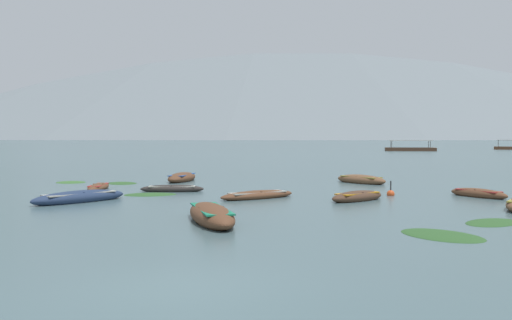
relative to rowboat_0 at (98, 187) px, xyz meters
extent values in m
plane|color=#476066|center=(9.12, 1481.44, -0.14)|extent=(6000.00, 6000.00, 0.00)
cone|color=#56665B|center=(-614.40, 2072.32, 278.89)|extent=(1716.07, 1716.07, 558.05)
cone|color=slate|center=(-91.19, 1894.52, 290.29)|extent=(2546.33, 2546.33, 580.84)
cone|color=slate|center=(535.13, 1796.91, 214.65)|extent=(1534.72, 1534.72, 429.56)
ellipsoid|color=brown|center=(0.00, 0.00, -0.01)|extent=(1.28, 3.37, 0.43)
cube|color=#B22D28|center=(0.00, 0.00, 0.12)|extent=(0.92, 2.43, 0.05)
cube|color=brown|center=(0.00, 0.00, 0.17)|extent=(0.58, 0.16, 0.04)
ellipsoid|color=brown|center=(8.28, -10.60, 0.09)|extent=(2.86, 4.75, 0.75)
cube|color=#197A56|center=(8.28, -10.60, 0.31)|extent=(2.06, 3.42, 0.05)
cube|color=brown|center=(8.28, -10.60, 0.36)|extent=(0.84, 0.39, 0.04)
ellipsoid|color=navy|center=(1.39, -5.57, 0.06)|extent=(3.54, 4.39, 0.64)
cube|color=#B7B2A3|center=(1.39, -5.57, 0.25)|extent=(2.55, 3.16, 0.05)
cube|color=navy|center=(1.39, -5.57, 0.30)|extent=(0.68, 0.51, 0.04)
ellipsoid|color=brown|center=(9.16, -3.38, 0.00)|extent=(3.76, 3.40, 0.47)
cube|color=#B7B2A3|center=(9.16, -3.38, 0.14)|extent=(2.70, 2.45, 0.05)
cube|color=brown|center=(9.16, -3.38, 0.19)|extent=(0.51, 0.59, 0.04)
ellipsoid|color=brown|center=(19.74, -1.75, 0.02)|extent=(2.54, 3.00, 0.52)
cube|color=#B22D28|center=(19.74, -1.75, 0.17)|extent=(1.83, 2.16, 0.05)
cube|color=brown|center=(19.74, -1.75, 0.22)|extent=(0.52, 0.41, 0.04)
ellipsoid|color=brown|center=(3.21, 6.21, 0.08)|extent=(1.67, 4.20, 0.71)
cube|color=#28519E|center=(3.21, 6.21, 0.29)|extent=(1.20, 3.03, 0.05)
cube|color=brown|center=(3.21, 6.21, 0.34)|extent=(0.94, 0.15, 0.04)
ellipsoid|color=#2D2826|center=(4.33, -0.66, 0.00)|extent=(3.45, 1.26, 0.46)
cube|color=#B7B2A3|center=(4.33, -0.66, 0.14)|extent=(2.49, 0.90, 0.05)
cube|color=#2D2826|center=(4.33, -0.66, 0.19)|extent=(0.15, 0.58, 0.04)
ellipsoid|color=#4C3323|center=(13.78, -3.84, 0.03)|extent=(3.00, 3.02, 0.56)
cube|color=orange|center=(13.78, -3.84, 0.20)|extent=(2.16, 2.17, 0.05)
cube|color=#4C3323|center=(13.78, -3.84, 0.25)|extent=(0.54, 0.54, 0.04)
ellipsoid|color=brown|center=(14.85, 5.75, 0.06)|extent=(3.51, 3.65, 0.67)
cube|color=olive|center=(14.85, 5.75, 0.26)|extent=(2.53, 2.63, 0.05)
cube|color=brown|center=(14.85, 5.75, 0.31)|extent=(0.68, 0.64, 0.04)
cube|color=#4C3323|center=(33.69, 91.73, 0.13)|extent=(10.91, 4.48, 0.90)
cylinder|color=#4C4742|center=(37.84, 92.82, 1.26)|extent=(0.10, 0.10, 1.80)
cylinder|color=#4C4742|center=(37.63, 90.03, 1.26)|extent=(0.10, 0.10, 1.80)
cylinder|color=#4C4742|center=(29.75, 93.43, 1.26)|extent=(0.10, 0.10, 1.80)
cylinder|color=#4C4742|center=(29.54, 90.63, 1.26)|extent=(0.10, 0.10, 1.80)
cube|color=beige|center=(33.69, 91.73, 2.16)|extent=(9.17, 3.76, 0.12)
cube|color=brown|center=(60.84, 107.74, 0.13)|extent=(8.25, 4.93, 0.90)
cylinder|color=#4C4742|center=(58.32, 109.61, 1.26)|extent=(0.10, 0.10, 1.80)
cylinder|color=#4C4742|center=(57.70, 107.88, 1.26)|extent=(0.10, 0.10, 1.80)
cube|color=#9E998E|center=(60.84, 107.74, 2.16)|extent=(6.93, 4.14, 0.12)
sphere|color=#DB4C1E|center=(15.61, -1.54, -0.06)|extent=(0.39, 0.39, 0.39)
cylinder|color=black|center=(15.61, -1.54, 0.27)|extent=(0.06, 0.06, 0.65)
ellipsoid|color=#2D5628|center=(3.64, -2.32, -0.14)|extent=(2.97, 2.32, 0.14)
ellipsoid|color=#38662D|center=(-3.60, 4.36, -0.14)|extent=(2.49, 2.41, 0.14)
ellipsoid|color=#2D5628|center=(17.72, -9.87, -0.14)|extent=(2.67, 2.66, 0.14)
ellipsoid|color=#2D5628|center=(15.45, -12.46, -0.14)|extent=(3.07, 3.16, 0.14)
ellipsoid|color=#2D5628|center=(-0.10, 3.99, -0.14)|extent=(2.76, 2.78, 0.14)
camera|label=1|loc=(11.58, -28.45, 2.72)|focal=37.58mm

